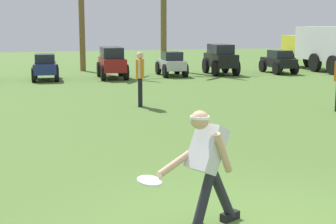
# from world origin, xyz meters

# --- Properties ---
(frisbee_thrower) EXTENTS (1.12, 0.53, 1.41)m
(frisbee_thrower) POSITION_xyz_m (-0.47, 0.41, 0.79)
(frisbee_thrower) COLOR #23232D
(frisbee_thrower) RESTS_ON ground_plane
(frisbee_in_flight) EXTENTS (0.39, 0.39, 0.07)m
(frisbee_in_flight) POSITION_xyz_m (-1.17, 0.30, 0.67)
(frisbee_in_flight) COLOR white
(teammate_near_sideline) EXTENTS (0.30, 0.49, 1.56)m
(teammate_near_sideline) POSITION_xyz_m (0.87, 9.32, 0.94)
(teammate_near_sideline) COLOR black
(teammate_near_sideline) RESTS_ON ground_plane
(parked_car_slot_c) EXTENTS (1.22, 2.25, 1.10)m
(parked_car_slot_c) POSITION_xyz_m (-1.33, 17.25, 0.56)
(parked_car_slot_c) COLOR navy
(parked_car_slot_c) RESTS_ON ground_plane
(parked_car_slot_d) EXTENTS (1.28, 2.45, 1.34)m
(parked_car_slot_d) POSITION_xyz_m (1.49, 17.20, 0.72)
(parked_car_slot_d) COLOR maroon
(parked_car_slot_d) RESTS_ON ground_plane
(parked_car_slot_e) EXTENTS (1.22, 2.25, 1.10)m
(parked_car_slot_e) POSITION_xyz_m (4.27, 17.49, 0.56)
(parked_car_slot_e) COLOR #B7BABF
(parked_car_slot_e) RESTS_ON ground_plane
(parked_car_slot_f) EXTENTS (1.32, 2.41, 1.40)m
(parked_car_slot_f) POSITION_xyz_m (6.67, 17.51, 0.74)
(parked_car_slot_f) COLOR black
(parked_car_slot_f) RESTS_ON ground_plane
(parked_car_slot_g) EXTENTS (1.17, 2.24, 1.10)m
(parked_car_slot_g) POSITION_xyz_m (9.56, 17.26, 0.56)
(parked_car_slot_g) COLOR black
(parked_car_slot_g) RESTS_ON ground_plane
(box_truck) EXTENTS (1.57, 5.94, 2.20)m
(box_truck) POSITION_xyz_m (12.24, 17.98, 1.23)
(box_truck) COLOR yellow
(box_truck) RESTS_ON ground_plane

